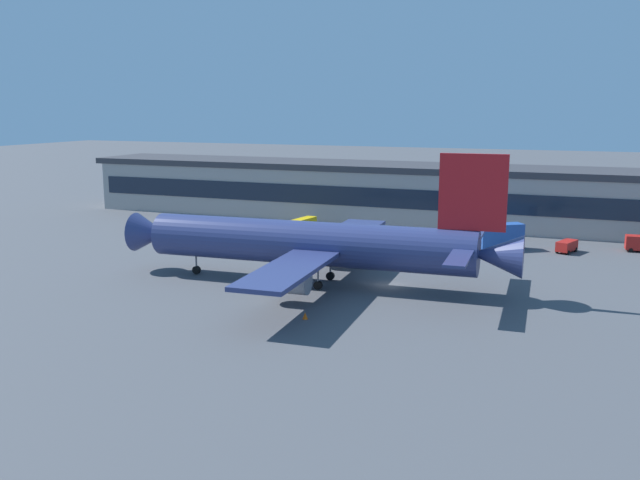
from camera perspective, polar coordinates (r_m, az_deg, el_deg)
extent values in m
plane|color=#4C4F54|center=(88.35, 5.80, -3.77)|extent=(600.00, 600.00, 0.00)
cube|color=#9E9993|center=(134.99, 11.65, 3.38)|extent=(156.05, 16.45, 10.14)
cube|color=#38383D|center=(134.38, 11.74, 5.78)|extent=(159.17, 16.78, 1.20)
cube|color=#192333|center=(126.85, 10.99, 3.16)|extent=(152.93, 0.16, 3.65)
cylinder|color=navy|center=(87.66, -0.96, -0.26)|extent=(43.01, 8.03, 5.63)
cone|color=navy|center=(97.65, -13.84, 0.58)|extent=(5.36, 5.63, 5.35)
cone|color=navy|center=(83.03, 14.43, -1.25)|extent=(6.47, 5.41, 5.07)
cube|color=red|center=(82.08, 12.60, 3.88)|extent=(7.90, 0.94, 9.01)
cube|color=navy|center=(77.12, 11.54, -1.41)|extent=(2.97, 10.26, 0.30)
cube|color=navy|center=(89.21, 12.53, 0.23)|extent=(2.97, 10.26, 0.30)
cube|color=navy|center=(75.70, -2.66, -2.52)|extent=(7.07, 19.55, 0.50)
cube|color=navy|center=(98.82, 2.53, 0.68)|extent=(7.07, 19.55, 0.50)
cylinder|color=#99999E|center=(79.14, -2.57, -3.37)|extent=(4.81, 3.35, 3.10)
cylinder|color=#99999E|center=(96.75, 1.48, -0.71)|extent=(4.81, 3.35, 3.10)
cylinder|color=black|center=(95.20, -10.23, -2.47)|extent=(1.13, 0.56, 1.10)
cylinder|color=slate|center=(94.86, -10.26, -1.57)|extent=(0.24, 0.24, 2.50)
cylinder|color=black|center=(85.72, -0.17, -3.79)|extent=(1.13, 0.56, 1.10)
cylinder|color=slate|center=(85.34, -0.17, -2.80)|extent=(0.24, 0.24, 2.50)
cylinder|color=black|center=(90.39, 0.86, -3.01)|extent=(1.13, 0.56, 1.10)
cylinder|color=slate|center=(90.03, 0.86, -2.07)|extent=(0.24, 0.24, 2.50)
cube|color=black|center=(118.72, 24.63, 0.03)|extent=(1.95, 2.14, 0.55)
cylinder|color=black|center=(117.98, 24.44, -0.79)|extent=(0.72, 0.35, 0.70)
cylinder|color=black|center=(119.91, 24.34, -0.60)|extent=(0.72, 0.35, 0.70)
cube|color=#2651A5|center=(121.00, 0.88, 0.85)|extent=(3.64, 2.08, 1.50)
cube|color=black|center=(121.32, 0.44, 1.02)|extent=(1.30, 1.87, 0.38)
cylinder|color=black|center=(120.79, 0.16, 0.47)|extent=(0.71, 0.32, 0.70)
cylinder|color=black|center=(122.43, 0.49, 0.61)|extent=(0.71, 0.32, 0.70)
cylinder|color=black|center=(119.86, 1.27, 0.38)|extent=(0.71, 0.32, 0.70)
cylinder|color=black|center=(121.50, 1.59, 0.53)|extent=(0.71, 0.32, 0.70)
cube|color=#2651A5|center=(113.16, 14.76, 0.36)|extent=(7.42, 6.19, 3.80)
cube|color=black|center=(113.94, 15.66, 0.77)|extent=(3.43, 3.39, 0.95)
cylinder|color=black|center=(115.69, 15.56, -0.41)|extent=(0.75, 0.64, 0.70)
cylinder|color=black|center=(113.67, 16.11, -0.64)|extent=(0.75, 0.64, 0.70)
cylinder|color=black|center=(113.42, 13.31, -0.52)|extent=(0.75, 0.64, 0.70)
cylinder|color=black|center=(111.37, 13.83, -0.76)|extent=(0.75, 0.64, 0.70)
cube|color=red|center=(114.10, 19.84, -0.44)|extent=(3.29, 4.78, 1.50)
cube|color=black|center=(115.15, 20.07, -0.20)|extent=(2.17, 2.05, 0.38)
cylinder|color=black|center=(115.96, 19.71, -0.63)|extent=(0.52, 0.76, 0.70)
cylinder|color=black|center=(115.35, 20.49, -0.74)|extent=(0.52, 0.76, 0.70)
cylinder|color=black|center=(113.15, 19.12, -0.87)|extent=(0.52, 0.76, 0.70)
cylinder|color=black|center=(112.53, 19.92, -0.98)|extent=(0.52, 0.76, 0.70)
cube|color=yellow|center=(128.48, -1.38, 1.46)|extent=(2.97, 6.63, 1.60)
cube|color=black|center=(126.95, -1.80, 1.49)|extent=(2.16, 2.50, 0.40)
cylinder|color=black|center=(126.27, -1.57, 0.93)|extent=(0.40, 0.74, 0.70)
cylinder|color=black|center=(127.22, -2.26, 1.00)|extent=(0.40, 0.74, 0.70)
cylinder|color=black|center=(130.03, -0.52, 1.22)|extent=(0.40, 0.74, 0.70)
cylinder|color=black|center=(130.95, -1.19, 1.29)|extent=(0.40, 0.74, 0.70)
cone|color=#F2590C|center=(74.14, -1.24, -6.31)|extent=(0.60, 0.60, 0.75)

